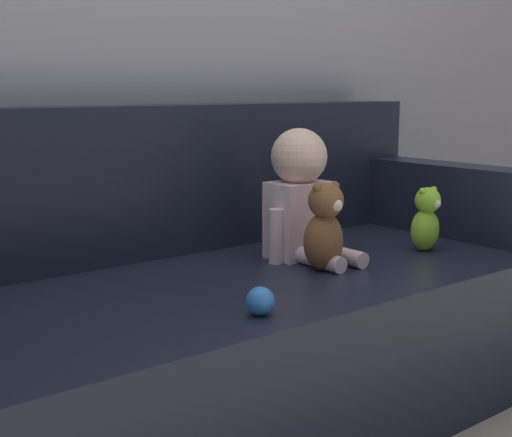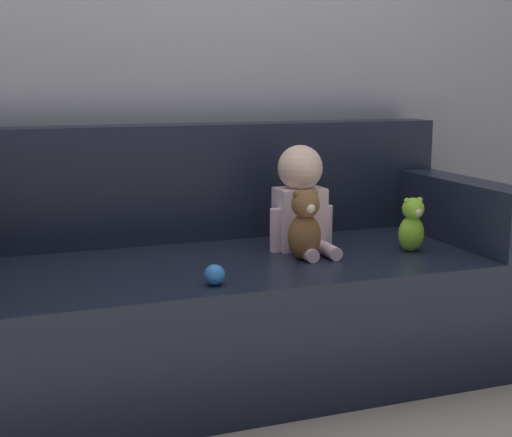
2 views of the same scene
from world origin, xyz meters
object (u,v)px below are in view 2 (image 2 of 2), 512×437
Objects in this scene: couch at (224,287)px; person_baby at (301,200)px; teddy_bear_brown at (305,225)px; toy_ball at (215,275)px; plush_toy_side at (412,225)px.

couch is 5.20× the size of person_baby.
toy_ball is at bearing -152.84° from teddy_bear_brown.
toy_ball is at bearing -167.49° from plush_toy_side.
plush_toy_side is at bearing -25.44° from person_baby.
teddy_bear_brown is 1.24× the size of plush_toy_side.
plush_toy_side is (0.45, -0.02, -0.03)m from teddy_bear_brown.
person_baby is 0.63m from toy_ball.
person_baby is 1.55× the size of teddy_bear_brown.
couch reaches higher than teddy_bear_brown.
person_baby is 0.45m from plush_toy_side.
person_baby is at bearing -4.93° from couch.
couch is 9.98× the size of plush_toy_side.
plush_toy_side is at bearing -2.73° from teddy_bear_brown.
couch is 0.78m from plush_toy_side.
toy_ball is (-0.86, -0.19, -0.07)m from plush_toy_side.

